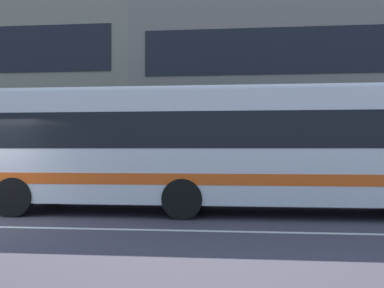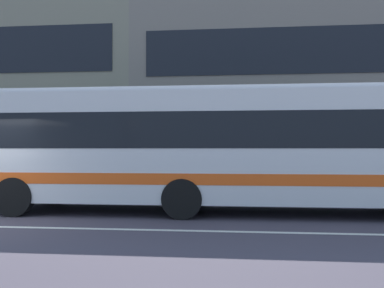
{
  "view_description": "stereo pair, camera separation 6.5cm",
  "coord_description": "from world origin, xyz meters",
  "views": [
    {
      "loc": [
        6.22,
        -8.67,
        1.73
      ],
      "look_at": [
        5.12,
        2.72,
        1.86
      ],
      "focal_mm": 38.6,
      "sensor_mm": 36.0,
      "label": 1
    },
    {
      "loc": [
        6.29,
        -8.66,
        1.73
      ],
      "look_at": [
        5.12,
        2.72,
        1.86
      ],
      "focal_mm": 38.6,
      "sensor_mm": 36.0,
      "label": 2
    }
  ],
  "objects": [
    {
      "name": "transit_bus",
      "position": [
        5.76,
        2.54,
        1.83
      ],
      "size": [
        12.21,
        2.6,
        3.31
      ],
      "color": "silver",
      "rests_on": "ground_plane"
    },
    {
      "name": "apartment_block_right",
      "position": [
        11.79,
        14.67,
        5.29
      ],
      "size": [
        20.8,
        9.19,
        10.59
      ],
      "color": "gray",
      "rests_on": "ground_plane"
    },
    {
      "name": "hedge_row_far",
      "position": [
        0.19,
        6.45,
        0.39
      ],
      "size": [
        20.33,
        1.1,
        0.78
      ],
      "primitive_type": "cube",
      "color": "#14561F",
      "rests_on": "ground_plane"
    }
  ]
}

